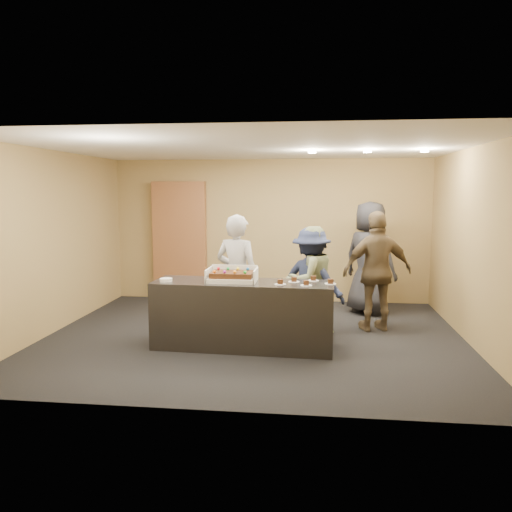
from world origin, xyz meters
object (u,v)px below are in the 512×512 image
Objects in this scene: plate_stack at (166,280)px; person_dark_suit at (369,258)px; person_sage_man at (310,281)px; person_navy_man at (311,281)px; sheet_cake at (232,274)px; serving_counter at (243,315)px; person_server_grey at (237,277)px; storage_cabinet at (180,241)px; person_brown_extra at (377,271)px; cake_box at (232,278)px.

plate_stack is 0.09× the size of person_dark_suit.
plate_stack is 0.10× the size of person_sage_man.
person_sage_man is at bearing 79.55° from person_navy_man.
sheet_cake is at bearing 6.58° from plate_stack.
person_dark_suit is at bearing 46.66° from sheet_cake.
plate_stack is at bearing -173.42° from sheet_cake.
serving_counter is 14.38× the size of plate_stack.
person_dark_suit reaches higher than person_server_grey.
storage_cabinet is 4.10× the size of sheet_cake.
person_brown_extra is at bearing 27.91° from sheet_cake.
storage_cabinet is 3.49× the size of cake_box.
person_brown_extra is (2.03, 1.07, -0.09)m from sheet_cake.
person_server_grey reaches higher than sheet_cake.
serving_counter is at bearing 125.67° from person_server_grey.
storage_cabinet reaches higher than serving_counter.
person_navy_man is 0.87× the size of person_brown_extra.
person_navy_man is 1.04m from person_brown_extra.
person_sage_man is 0.83× the size of person_dark_suit.
sheet_cake reaches higher than serving_counter.
cake_box is 0.34× the size of person_dark_suit.
storage_cabinet is at bearing -13.81° from person_navy_man.
cake_box is 1.29m from person_navy_man.
person_sage_man is (1.03, 0.74, -0.20)m from sheet_cake.
cake_box is at bearing 12.22° from person_brown_extra.
person_brown_extra is at bearing -27.48° from storage_cabinet.
cake_box is 1.26m from person_sage_man.
person_brown_extra is at bearing 162.74° from person_sage_man.
person_sage_man reaches higher than serving_counter.
person_dark_suit is at bearing -104.87° from person_brown_extra.
cake_box is 0.89m from plate_stack.
person_dark_suit is (-0.01, 1.07, 0.06)m from person_brown_extra.
person_server_grey is 0.92× the size of person_dark_suit.
cake_box is 0.06m from sheet_cake.
storage_cabinet is 1.45× the size of person_navy_man.
plate_stack is 0.09× the size of person_brown_extra.
sheet_cake is (-0.15, 0.00, 0.55)m from serving_counter.
person_sage_man is at bearing -147.11° from person_server_grey.
cake_box is at bearing 61.32° from person_navy_man.
person_server_grey is at bearing 42.69° from person_navy_man.
cake_box is 0.41× the size of person_sage_man.
person_server_grey reaches higher than person_navy_man.
plate_stack is 2.11m from person_navy_man.
plate_stack is 3.67m from person_dark_suit.
person_sage_man reaches higher than cake_box.
serving_counter is at bearing 84.80° from person_dark_suit.
cake_box is 2.93m from person_dark_suit.
person_sage_man is 1.73m from person_dark_suit.
person_server_grey is at bearing -58.45° from storage_cabinet.
person_server_grey is 1.13× the size of person_navy_man.
person_dark_suit is (2.02, 2.14, -0.03)m from sheet_cake.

